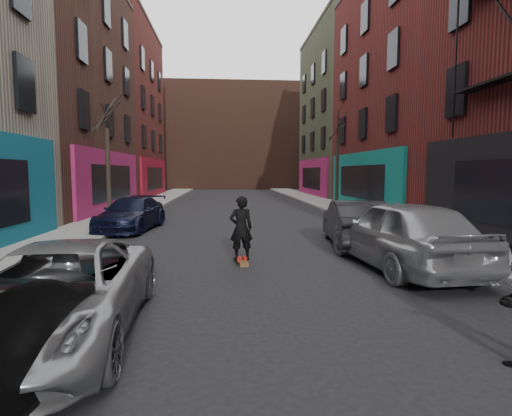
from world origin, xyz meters
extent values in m
cube|color=gray|center=(-6.25, 30.00, 0.07)|extent=(2.50, 84.00, 0.13)
cube|color=gray|center=(6.25, 30.00, 0.07)|extent=(2.50, 84.00, 0.13)
cube|color=#47281E|center=(0.00, 56.00, 7.00)|extent=(40.00, 10.00, 14.00)
imported|color=gray|center=(-3.20, 4.78, 0.65)|extent=(2.41, 4.81, 1.31)
imported|color=black|center=(-4.60, 15.35, 0.65)|extent=(2.38, 4.69, 1.31)
imported|color=#919498|center=(3.35, 8.34, 0.85)|extent=(2.42, 5.15, 1.71)
imported|color=black|center=(3.20, 11.31, 0.72)|extent=(2.07, 4.55, 1.45)
cube|color=brown|center=(-0.47, 9.14, 0.05)|extent=(0.34, 0.82, 0.10)
imported|color=black|center=(-0.47, 9.14, 0.91)|extent=(0.64, 0.48, 1.62)
camera|label=1|loc=(-0.86, -0.81, 2.33)|focal=28.00mm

